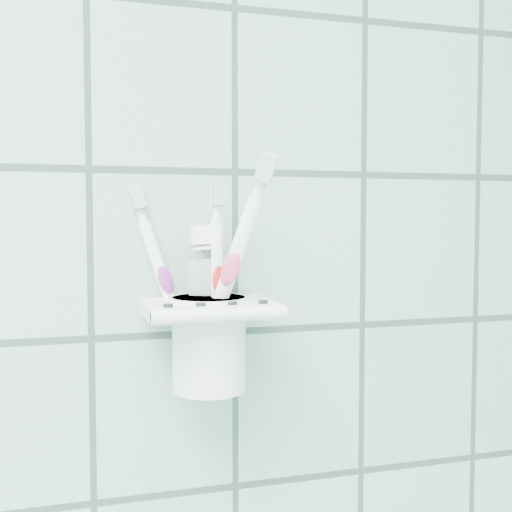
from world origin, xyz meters
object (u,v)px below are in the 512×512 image
(holder_bracket, at_px, (209,310))
(toothpaste_tube, at_px, (217,290))
(cup, at_px, (209,339))
(toothbrush_blue, at_px, (217,282))
(toothbrush_pink, at_px, (197,277))
(toothbrush_orange, at_px, (191,262))

(holder_bracket, relative_size, toothpaste_tube, 0.79)
(holder_bracket, bearing_deg, toothpaste_tube, 50.17)
(holder_bracket, xyz_separation_m, toothpaste_tube, (0.01, 0.01, 0.02))
(holder_bracket, relative_size, cup, 1.34)
(holder_bracket, height_order, toothbrush_blue, toothbrush_blue)
(cup, distance_m, toothbrush_pink, 0.06)
(holder_bracket, relative_size, toothbrush_blue, 0.64)
(holder_bracket, xyz_separation_m, cup, (0.00, 0.00, -0.03))
(holder_bracket, distance_m, toothpaste_tube, 0.02)
(toothbrush_pink, bearing_deg, toothbrush_orange, -165.81)
(holder_bracket, xyz_separation_m, toothbrush_pink, (-0.01, 0.01, 0.03))
(toothbrush_pink, distance_m, toothbrush_blue, 0.02)
(toothbrush_blue, xyz_separation_m, toothbrush_orange, (-0.02, 0.01, 0.02))
(cup, height_order, toothpaste_tube, toothpaste_tube)
(toothbrush_pink, xyz_separation_m, toothpaste_tube, (0.02, 0.00, -0.01))
(holder_bracket, bearing_deg, toothbrush_blue, -14.73)
(toothpaste_tube, bearing_deg, toothbrush_orange, -146.19)
(holder_bracket, bearing_deg, toothbrush_pink, 128.07)
(cup, xyz_separation_m, toothpaste_tube, (0.01, 0.01, 0.04))
(toothbrush_blue, bearing_deg, cup, 131.67)
(toothbrush_blue, distance_m, toothbrush_orange, 0.03)
(toothbrush_blue, distance_m, toothpaste_tube, 0.02)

